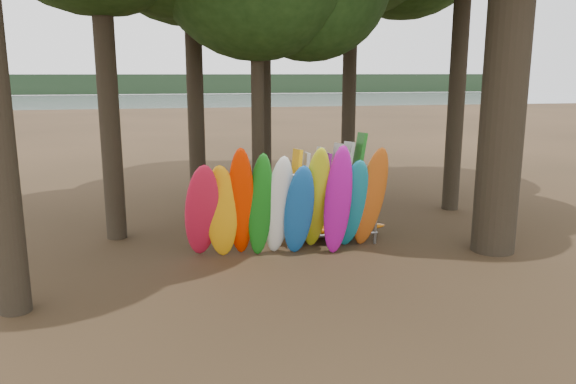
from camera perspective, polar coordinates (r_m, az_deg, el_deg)
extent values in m
plane|color=#47331E|center=(13.44, 3.74, -7.06)|extent=(120.00, 120.00, 0.00)
plane|color=gray|center=(72.44, -9.19, 8.44)|extent=(160.00, 160.00, 0.00)
cube|color=black|center=(122.29, -10.41, 10.75)|extent=(160.00, 4.00, 4.00)
cylinder|color=black|center=(15.40, -18.22, 15.31)|extent=(0.53, 0.53, 10.85)
cylinder|color=black|center=(17.87, -9.59, 15.14)|extent=(0.52, 0.52, 10.81)
cylinder|color=black|center=(19.92, 6.37, 16.18)|extent=(0.48, 0.48, 11.70)
cylinder|color=black|center=(15.80, -3.15, 12.11)|extent=(0.36, 0.36, 8.83)
ellipsoid|color=red|center=(13.03, -8.75, -2.08)|extent=(0.87, 1.86, 2.63)
ellipsoid|color=#F8A612|center=(13.11, -6.78, -2.11)|extent=(0.90, 1.34, 2.52)
ellipsoid|color=#FF2C00|center=(13.06, -4.80, -1.20)|extent=(0.77, 1.72, 2.96)
ellipsoid|color=#176E18|center=(13.13, -2.82, -1.47)|extent=(0.60, 1.18, 2.74)
ellipsoid|color=white|center=(13.28, -0.94, -1.48)|extent=(0.70, 1.39, 2.69)
ellipsoid|color=#15509B|center=(13.26, 1.11, -1.96)|extent=(0.72, 1.34, 2.49)
ellipsoid|color=#CBD01C|center=(13.48, 2.83, -0.84)|extent=(0.86, 1.96, 2.94)
ellipsoid|color=#A5108F|center=(13.28, 5.08, -0.99)|extent=(0.72, 1.21, 2.90)
ellipsoid|color=teal|center=(13.76, 6.48, -1.35)|extent=(0.84, 1.66, 2.59)
ellipsoid|color=#CB5B19|center=(13.81, 8.37, -0.72)|extent=(0.74, 1.72, 2.86)
ellipsoid|color=orange|center=(14.68, 4.32, -3.69)|extent=(3.02, 0.55, 0.24)
ellipsoid|color=gold|center=(15.00, 3.95, -3.33)|extent=(2.82, 0.55, 0.24)
ellipsoid|color=#1B7B3D|center=(15.29, 3.63, -3.03)|extent=(2.79, 0.55, 0.24)
ellipsoid|color=#C1380E|center=(15.61, 3.30, -2.71)|extent=(3.00, 0.55, 0.24)
cube|color=#F9A80D|center=(14.90, 0.60, -0.30)|extent=(0.41, 0.79, 2.44)
cube|color=white|center=(15.12, 1.50, -0.36)|extent=(0.39, 0.75, 2.32)
cube|color=white|center=(15.02, 2.66, -0.11)|extent=(0.52, 0.75, 2.48)
cube|color=#991993|center=(15.29, 3.49, -0.27)|extent=(0.44, 0.75, 2.30)
cube|color=silver|center=(15.19, 4.66, 0.14)|extent=(0.40, 0.78, 2.57)
cube|color=silver|center=(15.38, 5.52, 0.35)|extent=(0.58, 0.81, 2.58)
cube|color=#197219|center=(15.27, 6.72, 0.73)|extent=(0.59, 0.79, 2.84)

